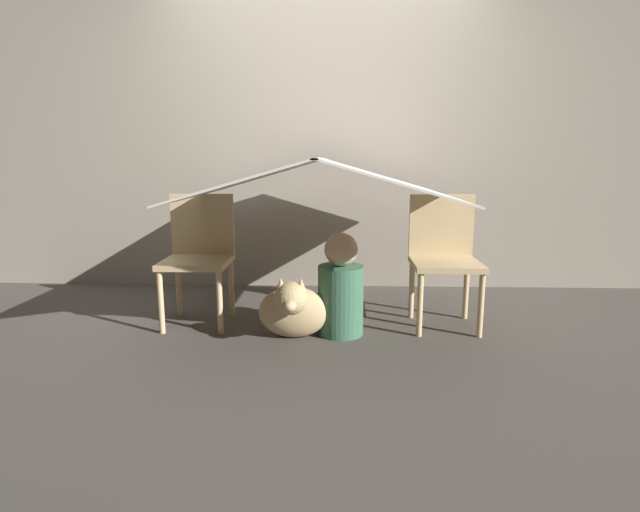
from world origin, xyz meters
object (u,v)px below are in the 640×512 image
at_px(chair_right, 444,254).
at_px(dog, 293,309).
at_px(chair_left, 199,252).
at_px(person_front, 341,290).

distance_m(chair_right, dog, 1.04).
bearing_deg(chair_left, chair_right, -0.80).
distance_m(person_front, dog, 0.32).
distance_m(chair_right, person_front, 0.73).
xyz_separation_m(chair_right, dog, (-0.95, -0.33, -0.28)).
bearing_deg(chair_right, dog, -160.34).
relative_size(person_front, dog, 1.48).
xyz_separation_m(chair_right, person_front, (-0.66, -0.22, -0.19)).
height_order(chair_left, chair_right, same).
relative_size(chair_left, person_front, 1.33).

